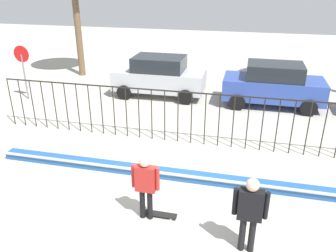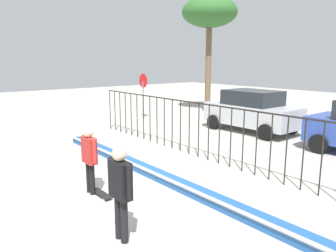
# 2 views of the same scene
# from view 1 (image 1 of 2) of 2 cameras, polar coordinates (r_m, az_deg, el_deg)

# --- Properties ---
(ground_plane) EXTENTS (60.00, 60.00, 0.00)m
(ground_plane) POSITION_cam_1_polar(r_m,az_deg,el_deg) (9.08, -0.14, -12.38)
(ground_plane) COLOR #ADA89E
(bowl_coping_ledge) EXTENTS (11.00, 0.40, 0.27)m
(bowl_coping_ledge) POSITION_cam_1_polar(r_m,az_deg,el_deg) (9.92, 1.40, -8.11)
(bowl_coping_ledge) COLOR #235699
(bowl_coping_ledge) RESTS_ON ground
(perimeter_fence) EXTENTS (14.04, 0.04, 1.86)m
(perimeter_fence) POSITION_cam_1_polar(r_m,az_deg,el_deg) (11.55, 3.94, 2.27)
(perimeter_fence) COLOR black
(perimeter_fence) RESTS_ON ground
(skateboarder) EXTENTS (0.67, 0.25, 1.67)m
(skateboarder) POSITION_cam_1_polar(r_m,az_deg,el_deg) (7.99, -3.77, -9.32)
(skateboarder) COLOR black
(skateboarder) RESTS_ON ground
(skateboard) EXTENTS (0.80, 0.20, 0.07)m
(skateboard) POSITION_cam_1_polar(r_m,az_deg,el_deg) (8.56, -1.24, -14.49)
(skateboard) COLOR black
(skateboard) RESTS_ON ground
(camera_operator) EXTENTS (0.72, 0.27, 1.77)m
(camera_operator) POSITION_cam_1_polar(r_m,az_deg,el_deg) (7.26, 13.50, -13.28)
(camera_operator) COLOR black
(camera_operator) RESTS_ON ground
(parked_car_silver) EXTENTS (4.30, 2.12, 1.90)m
(parked_car_silver) POSITION_cam_1_polar(r_m,az_deg,el_deg) (16.50, -1.46, 8.35)
(parked_car_silver) COLOR #B7BABF
(parked_car_silver) RESTS_ON ground
(parked_car_blue) EXTENTS (4.30, 2.12, 1.90)m
(parked_car_blue) POSITION_cam_1_polar(r_m,az_deg,el_deg) (15.85, 17.12, 6.64)
(parked_car_blue) COLOR #2D479E
(parked_car_blue) RESTS_ON ground
(stop_sign) EXTENTS (0.76, 0.07, 2.50)m
(stop_sign) POSITION_cam_1_polar(r_m,az_deg,el_deg) (17.17, -22.99, 9.32)
(stop_sign) COLOR slate
(stop_sign) RESTS_ON ground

